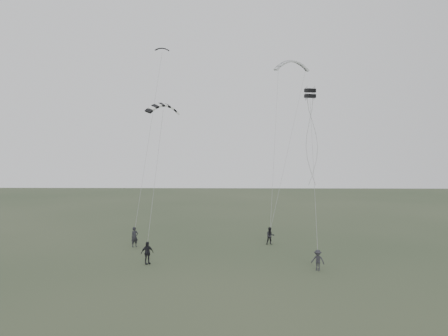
{
  "coord_description": "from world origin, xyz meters",
  "views": [
    {
      "loc": [
        1.92,
        -32.41,
        8.33
      ],
      "look_at": [
        1.04,
        5.4,
        7.01
      ],
      "focal_mm": 35.0,
      "sensor_mm": 36.0,
      "label": 1
    }
  ],
  "objects_px": {
    "flyer_far": "(318,260)",
    "kite_striped": "(163,105)",
    "kite_pale_large": "(292,61)",
    "kite_box": "(310,93)",
    "kite_dark_small": "(162,48)",
    "flyer_center": "(147,253)",
    "flyer_right": "(270,236)",
    "flyer_left": "(135,237)"
  },
  "relations": [
    {
      "from": "flyer_far",
      "to": "kite_dark_small",
      "type": "bearing_deg",
      "value": 160.85
    },
    {
      "from": "flyer_left",
      "to": "kite_box",
      "type": "relative_size",
      "value": 2.37
    },
    {
      "from": "kite_pale_large",
      "to": "kite_box",
      "type": "xyz_separation_m",
      "value": [
        0.04,
        -10.88,
        -4.82
      ]
    },
    {
      "from": "flyer_center",
      "to": "flyer_right",
      "type": "bearing_deg",
      "value": 0.71
    },
    {
      "from": "flyer_left",
      "to": "kite_pale_large",
      "type": "relative_size",
      "value": 0.47
    },
    {
      "from": "flyer_center",
      "to": "kite_dark_small",
      "type": "distance_m",
      "value": 22.14
    },
    {
      "from": "kite_dark_small",
      "to": "kite_striped",
      "type": "xyz_separation_m",
      "value": [
        1.63,
        -9.47,
        -6.8
      ]
    },
    {
      "from": "flyer_left",
      "to": "flyer_center",
      "type": "height_order",
      "value": "flyer_left"
    },
    {
      "from": "flyer_left",
      "to": "kite_box",
      "type": "distance_m",
      "value": 19.49
    },
    {
      "from": "kite_pale_large",
      "to": "kite_box",
      "type": "bearing_deg",
      "value": -101.83
    },
    {
      "from": "kite_dark_small",
      "to": "kite_box",
      "type": "relative_size",
      "value": 1.94
    },
    {
      "from": "flyer_far",
      "to": "kite_striped",
      "type": "distance_m",
      "value": 17.02
    },
    {
      "from": "flyer_left",
      "to": "kite_dark_small",
      "type": "xyz_separation_m",
      "value": [
        1.43,
        6.67,
        18.14
      ]
    },
    {
      "from": "flyer_right",
      "to": "flyer_far",
      "type": "distance_m",
      "value": 9.07
    },
    {
      "from": "flyer_left",
      "to": "kite_striped",
      "type": "relative_size",
      "value": 0.62
    },
    {
      "from": "flyer_right",
      "to": "flyer_far",
      "type": "relative_size",
      "value": 1.07
    },
    {
      "from": "flyer_center",
      "to": "kite_box",
      "type": "xyz_separation_m",
      "value": [
        12.62,
        3.22,
        12.28
      ]
    },
    {
      "from": "flyer_left",
      "to": "flyer_right",
      "type": "bearing_deg",
      "value": -34.12
    },
    {
      "from": "flyer_left",
      "to": "kite_dark_small",
      "type": "height_order",
      "value": "kite_dark_small"
    },
    {
      "from": "flyer_center",
      "to": "kite_box",
      "type": "height_order",
      "value": "kite_box"
    },
    {
      "from": "flyer_right",
      "to": "kite_dark_small",
      "type": "height_order",
      "value": "kite_dark_small"
    },
    {
      "from": "kite_pale_large",
      "to": "kite_dark_small",
      "type": "bearing_deg",
      "value": 174.34
    },
    {
      "from": "kite_pale_large",
      "to": "kite_box",
      "type": "height_order",
      "value": "kite_pale_large"
    },
    {
      "from": "flyer_right",
      "to": "kite_pale_large",
      "type": "xyz_separation_m",
      "value": [
        2.8,
        6.9,
        17.16
      ]
    },
    {
      "from": "flyer_far",
      "to": "kite_striped",
      "type": "xyz_separation_m",
      "value": [
        -11.68,
        4.6,
        11.49
      ]
    },
    {
      "from": "flyer_right",
      "to": "kite_striped",
      "type": "relative_size",
      "value": 0.56
    },
    {
      "from": "flyer_right",
      "to": "flyer_center",
      "type": "relative_size",
      "value": 0.93
    },
    {
      "from": "flyer_right",
      "to": "flyer_center",
      "type": "xyz_separation_m",
      "value": [
        -9.78,
        -7.2,
        0.06
      ]
    },
    {
      "from": "flyer_left",
      "to": "flyer_right",
      "type": "relative_size",
      "value": 1.12
    },
    {
      "from": "flyer_center",
      "to": "kite_pale_large",
      "type": "height_order",
      "value": "kite_pale_large"
    },
    {
      "from": "kite_dark_small",
      "to": "flyer_far",
      "type": "bearing_deg",
      "value": -60.31
    },
    {
      "from": "flyer_right",
      "to": "kite_box",
      "type": "height_order",
      "value": "kite_box"
    },
    {
      "from": "kite_striped",
      "to": "kite_box",
      "type": "relative_size",
      "value": 3.8
    },
    {
      "from": "flyer_center",
      "to": "flyer_far",
      "type": "relative_size",
      "value": 1.15
    },
    {
      "from": "kite_dark_small",
      "to": "kite_pale_large",
      "type": "bearing_deg",
      "value": -7.35
    },
    {
      "from": "flyer_far",
      "to": "kite_box",
      "type": "xyz_separation_m",
      "value": [
        0.18,
        4.69,
        12.39
      ]
    },
    {
      "from": "kite_striped",
      "to": "flyer_left",
      "type": "bearing_deg",
      "value": 102.2
    },
    {
      "from": "flyer_left",
      "to": "kite_box",
      "type": "bearing_deg",
      "value": -50.41
    },
    {
      "from": "kite_dark_small",
      "to": "kite_box",
      "type": "height_order",
      "value": "kite_dark_small"
    },
    {
      "from": "flyer_center",
      "to": "kite_pale_large",
      "type": "relative_size",
      "value": 0.46
    },
    {
      "from": "flyer_left",
      "to": "kite_striped",
      "type": "xyz_separation_m",
      "value": [
        3.05,
        -2.79,
        11.34
      ]
    },
    {
      "from": "flyer_right",
      "to": "kite_pale_large",
      "type": "height_order",
      "value": "kite_pale_large"
    }
  ]
}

